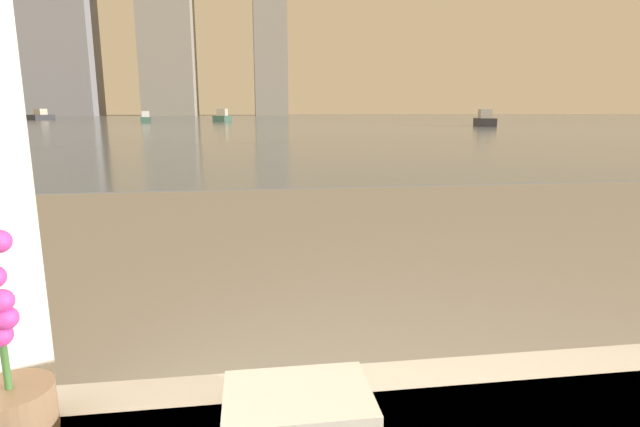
{
  "coord_description": "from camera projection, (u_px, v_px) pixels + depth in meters",
  "views": [
    {
      "loc": [
        -0.22,
        0.04,
        1.08
      ],
      "look_at": [
        0.14,
        2.54,
        0.56
      ],
      "focal_mm": 28.0,
      "sensor_mm": 36.0,
      "label": 1
    }
  ],
  "objects": [
    {
      "name": "harbor_water",
      "position": [
        250.0,
        120.0,
        60.33
      ],
      "size": [
        180.0,
        110.0,
        0.01
      ],
      "color": "slate",
      "rests_on": "ground_plane"
    },
    {
      "name": "potted_orchid",
      "position": [
        10.0,
        392.0,
        0.86
      ],
      "size": [
        0.14,
        0.14,
        0.37
      ],
      "color": "#8C6B4C",
      "rests_on": "bathtub"
    },
    {
      "name": "skyline_tower_0",
      "position": [
        60.0,
        40.0,
        105.99
      ],
      "size": [
        13.94,
        9.85,
        31.77
      ],
      "color": "slate",
      "rests_on": "ground_plane"
    },
    {
      "name": "harbor_boat_0",
      "position": [
        485.0,
        120.0,
        35.76
      ],
      "size": [
        1.94,
        3.38,
        1.2
      ],
      "color": "#2D2D33",
      "rests_on": "harbor_water"
    },
    {
      "name": "towel_stack",
      "position": [
        298.0,
        413.0,
        0.87
      ],
      "size": [
        0.26,
        0.18,
        0.08
      ],
      "color": "silver",
      "rests_on": "bathtub"
    },
    {
      "name": "harbor_boat_5",
      "position": [
        41.0,
        116.0,
        60.95
      ],
      "size": [
        2.21,
        3.75,
        1.33
      ],
      "color": "#2D2D33",
      "rests_on": "harbor_water"
    },
    {
      "name": "harbor_boat_4",
      "position": [
        146.0,
        118.0,
        48.59
      ],
      "size": [
        1.46,
        2.95,
        1.06
      ],
      "color": "#335647",
      "rests_on": "harbor_water"
    },
    {
      "name": "harbor_boat_2",
      "position": [
        222.0,
        117.0,
        50.42
      ],
      "size": [
        1.78,
        3.59,
        1.29
      ],
      "color": "#335647",
      "rests_on": "harbor_water"
    }
  ]
}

